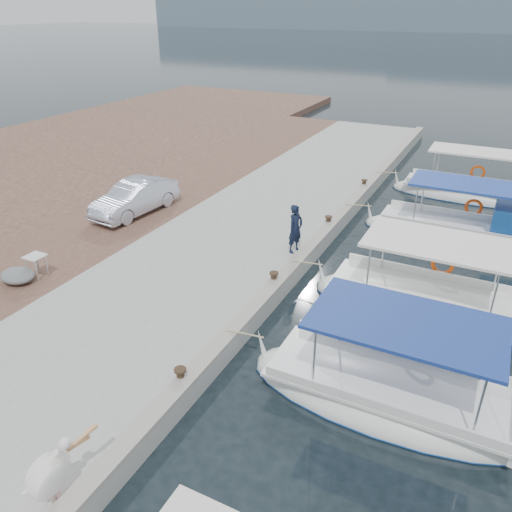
{
  "coord_description": "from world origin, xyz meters",
  "views": [
    {
      "loc": [
        5.08,
        -10.57,
        8.08
      ],
      "look_at": [
        -1.0,
        1.58,
        1.2
      ],
      "focal_mm": 35.0,
      "sensor_mm": 36.0,
      "label": 1
    }
  ],
  "objects_px": {
    "fisherman": "(295,229)",
    "fishing_caique_e": "(465,195)",
    "pelican": "(50,474)",
    "fishing_caique_c": "(421,305)",
    "parked_car": "(135,198)",
    "fishing_caique_d": "(462,235)",
    "fishing_caique_b": "(387,397)"
  },
  "relations": [
    {
      "from": "fisherman",
      "to": "fishing_caique_e",
      "type": "bearing_deg",
      "value": -6.81
    },
    {
      "from": "fishing_caique_c",
      "to": "parked_car",
      "type": "relative_size",
      "value": 1.66
    },
    {
      "from": "fishing_caique_b",
      "to": "parked_car",
      "type": "relative_size",
      "value": 1.67
    },
    {
      "from": "fishing_caique_e",
      "to": "fishing_caique_d",
      "type": "bearing_deg",
      "value": -85.6
    },
    {
      "from": "fisherman",
      "to": "fishing_caique_b",
      "type": "bearing_deg",
      "value": -121.34
    },
    {
      "from": "fishing_caique_c",
      "to": "fishing_caique_e",
      "type": "xyz_separation_m",
      "value": [
        0.09,
        10.72,
        0.0
      ]
    },
    {
      "from": "fishing_caique_b",
      "to": "fishing_caique_d",
      "type": "relative_size",
      "value": 0.9
    },
    {
      "from": "fishing_caique_e",
      "to": "fishing_caique_b",
      "type": "bearing_deg",
      "value": -90.32
    },
    {
      "from": "fishing_caique_d",
      "to": "fishing_caique_e",
      "type": "bearing_deg",
      "value": 94.4
    },
    {
      "from": "fishing_caique_b",
      "to": "fisherman",
      "type": "bearing_deg",
      "value": 130.41
    },
    {
      "from": "fishing_caique_b",
      "to": "parked_car",
      "type": "xyz_separation_m",
      "value": [
        -11.6,
        5.66,
        1.03
      ]
    },
    {
      "from": "fishing_caique_c",
      "to": "fishing_caique_d",
      "type": "xyz_separation_m",
      "value": [
        0.48,
        5.72,
        0.06
      ]
    },
    {
      "from": "fishing_caique_b",
      "to": "parked_car",
      "type": "height_order",
      "value": "fishing_caique_b"
    },
    {
      "from": "fisherman",
      "to": "parked_car",
      "type": "bearing_deg",
      "value": 105.04
    },
    {
      "from": "pelican",
      "to": "fishing_caique_e",
      "type": "bearing_deg",
      "value": 77.44
    },
    {
      "from": "fishing_caique_b",
      "to": "fisherman",
      "type": "xyz_separation_m",
      "value": [
        -4.48,
        5.26,
        1.21
      ]
    },
    {
      "from": "fishing_caique_b",
      "to": "fishing_caique_d",
      "type": "distance_m",
      "value": 10.03
    },
    {
      "from": "pelican",
      "to": "fisherman",
      "type": "relative_size",
      "value": 0.84
    },
    {
      "from": "fishing_caique_d",
      "to": "fishing_caique_b",
      "type": "bearing_deg",
      "value": -92.67
    },
    {
      "from": "fishing_caique_e",
      "to": "fishing_caique_c",
      "type": "bearing_deg",
      "value": -90.5
    },
    {
      "from": "parked_car",
      "to": "fishing_caique_d",
      "type": "bearing_deg",
      "value": 25.15
    },
    {
      "from": "pelican",
      "to": "parked_car",
      "type": "xyz_separation_m",
      "value": [
        -7.13,
        11.09,
        0.09
      ]
    },
    {
      "from": "fishing_caique_d",
      "to": "pelican",
      "type": "bearing_deg",
      "value": -107.74
    },
    {
      "from": "fishing_caique_c",
      "to": "fishing_caique_e",
      "type": "height_order",
      "value": "same"
    },
    {
      "from": "fisherman",
      "to": "parked_car",
      "type": "height_order",
      "value": "fisherman"
    },
    {
      "from": "pelican",
      "to": "fisherman",
      "type": "height_order",
      "value": "fisherman"
    },
    {
      "from": "fishing_caique_b",
      "to": "pelican",
      "type": "xyz_separation_m",
      "value": [
        -4.47,
        -5.42,
        0.94
      ]
    },
    {
      "from": "fishing_caique_d",
      "to": "pelican",
      "type": "height_order",
      "value": "fishing_caique_d"
    },
    {
      "from": "fishing_caique_c",
      "to": "fishing_caique_d",
      "type": "relative_size",
      "value": 0.9
    },
    {
      "from": "fishing_caique_e",
      "to": "pelican",
      "type": "height_order",
      "value": "fishing_caique_e"
    },
    {
      "from": "fishing_caique_c",
      "to": "fisherman",
      "type": "height_order",
      "value": "fishing_caique_c"
    },
    {
      "from": "fishing_caique_c",
      "to": "pelican",
      "type": "xyz_separation_m",
      "value": [
        -4.46,
        -9.72,
        0.94
      ]
    }
  ]
}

